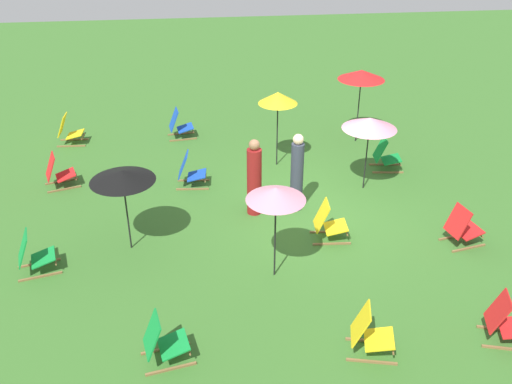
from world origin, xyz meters
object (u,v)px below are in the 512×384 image
deckchair_1 (69,131)px  deckchair_8 (506,321)px  deckchair_3 (179,125)px  deckchair_6 (163,342)px  deckchair_4 (463,228)px  deckchair_10 (369,333)px  deckchair_0 (33,255)px  deckchair_9 (328,223)px  umbrella_2 (370,123)px  umbrella_4 (276,194)px  person_0 (297,174)px  deckchair_7 (58,172)px  deckchair_2 (385,156)px  umbrella_3 (362,75)px  person_1 (254,179)px  umbrella_1 (122,176)px  umbrella_0 (278,98)px  deckchair_5 (190,171)px

deckchair_1 → deckchair_8: size_ratio=0.96×
deckchair_3 → deckchair_6: size_ratio=0.99×
deckchair_1 → deckchair_4: same height
deckchair_10 → deckchair_0: bearing=77.5°
deckchair_6 → deckchair_9: size_ratio=1.01×
deckchair_3 → umbrella_2: (-3.49, -4.25, 1.25)m
deckchair_6 → umbrella_4: bearing=-57.4°
person_0 → deckchair_7: bearing=106.6°
deckchair_10 → deckchair_8: bearing=-76.1°
deckchair_2 → deckchair_6: size_ratio=0.99×
person_0 → deckchair_1: bearing=86.7°
deckchair_6 → deckchair_4: bearing=-78.5°
deckchair_8 → umbrella_4: 4.10m
deckchair_3 → umbrella_3: size_ratio=0.42×
deckchair_0 → person_1: bearing=-83.1°
deckchair_0 → umbrella_4: (-0.62, -4.34, 1.32)m
deckchair_0 → umbrella_2: umbrella_2 is taller
deckchair_9 → umbrella_1: (0.15, 3.89, 1.22)m
umbrella_0 → umbrella_4: 4.56m
deckchair_7 → umbrella_2: (-0.92, -7.06, 1.25)m
person_1 → umbrella_2: bearing=61.7°
deckchair_3 → deckchair_6: same height
deckchair_6 → umbrella_2: 6.79m
deckchair_0 → deckchair_5: size_ratio=1.02×
deckchair_9 → umbrella_3: size_ratio=0.42×
deckchair_5 → deckchair_7: same height
umbrella_2 → deckchair_1: bearing=64.6°
umbrella_0 → person_0: 2.39m
deckchair_4 → umbrella_3: (5.15, 0.67, 1.50)m
deckchair_4 → person_0: bearing=48.1°
deckchair_10 → umbrella_2: umbrella_2 is taller
deckchair_7 → umbrella_1: size_ratio=0.51×
deckchair_2 → umbrella_2: (-0.89, 0.80, 1.25)m
umbrella_4 → deckchair_5: bearing=21.7°
deckchair_1 → umbrella_3: size_ratio=0.42×
deckchair_3 → deckchair_4: (-5.97, -5.49, 0.00)m
deckchair_2 → person_1: 3.87m
umbrella_1 → person_0: person_0 is taller
deckchair_3 → person_0: (-4.23, -2.51, 0.48)m
deckchair_7 → umbrella_1: umbrella_1 is taller
deckchair_3 → umbrella_0: (-2.02, -2.43, 1.40)m
deckchair_5 → umbrella_0: size_ratio=0.44×
deckchair_5 → umbrella_2: size_ratio=0.48×
deckchair_1 → umbrella_2: umbrella_2 is taller
deckchair_8 → umbrella_1: 6.89m
deckchair_1 → person_0: person_0 is taller
person_0 → deckchair_4: bearing=-86.4°
deckchair_0 → deckchair_1: bearing=-10.7°
deckchair_9 → umbrella_2: 2.70m
deckchair_5 → umbrella_0: umbrella_0 is taller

